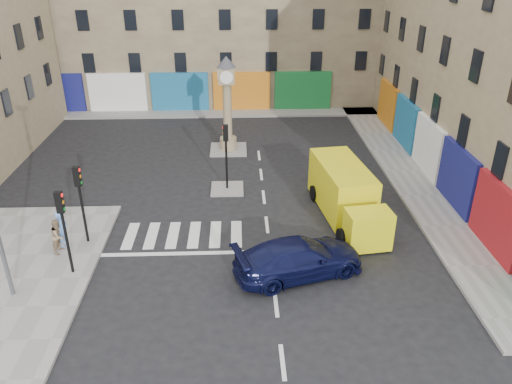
{
  "coord_description": "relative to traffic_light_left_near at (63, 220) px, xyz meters",
  "views": [
    {
      "loc": [
        -1.34,
        -17.17,
        12.32
      ],
      "look_at": [
        -0.55,
        3.62,
        2.0
      ],
      "focal_mm": 35.0,
      "sensor_mm": 36.0,
      "label": 1
    }
  ],
  "objects": [
    {
      "name": "pedestrian_tan",
      "position": [
        -0.96,
        1.59,
        -1.68
      ],
      "size": [
        0.71,
        0.85,
        1.58
      ],
      "primitive_type": "imported",
      "rotation": [
        0.0,
        0.0,
        1.41
      ],
      "color": "#927759",
      "rests_on": "sidewalk_left"
    },
    {
      "name": "traffic_light_left_near",
      "position": [
        0.0,
        0.0,
        0.0
      ],
      "size": [
        0.28,
        0.22,
        3.7
      ],
      "color": "black",
      "rests_on": "sidewalk_left"
    },
    {
      "name": "pedestrian_blue",
      "position": [
        -0.92,
        2.0,
        -1.6
      ],
      "size": [
        0.47,
        0.67,
        1.74
      ],
      "primitive_type": "imported",
      "rotation": [
        0.0,
        0.0,
        1.48
      ],
      "color": "#6191DF",
      "rests_on": "sidewalk_left"
    },
    {
      "name": "ground",
      "position": [
        8.3,
        -0.2,
        -2.62
      ],
      "size": [
        120.0,
        120.0,
        0.0
      ],
      "primitive_type": "plane",
      "color": "black",
      "rests_on": "ground"
    },
    {
      "name": "island_near",
      "position": [
        6.3,
        7.8,
        -2.56
      ],
      "size": [
        1.8,
        1.8,
        0.12
      ],
      "primitive_type": "cube",
      "color": "gray",
      "rests_on": "ground"
    },
    {
      "name": "yellow_van",
      "position": [
        12.26,
        4.58,
        -1.38
      ],
      "size": [
        3.03,
        7.08,
        2.5
      ],
      "rotation": [
        0.0,
        0.0,
        0.13
      ],
      "color": "yellow",
      "rests_on": "ground"
    },
    {
      "name": "navy_sedan",
      "position": [
        9.38,
        -0.31,
        -1.83
      ],
      "size": [
        5.85,
        3.74,
        1.58
      ],
      "primitive_type": "imported",
      "rotation": [
        0.0,
        0.0,
        1.87
      ],
      "color": "black",
      "rests_on": "ground"
    },
    {
      "name": "clock_pillar",
      "position": [
        6.3,
        13.8,
        0.93
      ],
      "size": [
        1.2,
        1.2,
        6.1
      ],
      "color": "tan",
      "rests_on": "island_far"
    },
    {
      "name": "sidewalk_right",
      "position": [
        17.0,
        9.8,
        -2.55
      ],
      "size": [
        2.6,
        30.0,
        0.15
      ],
      "primitive_type": "cube",
      "color": "gray",
      "rests_on": "ground"
    },
    {
      "name": "traffic_light_left_far",
      "position": [
        0.0,
        2.4,
        0.0
      ],
      "size": [
        0.28,
        0.22,
        3.7
      ],
      "color": "black",
      "rests_on": "sidewalk_left"
    },
    {
      "name": "traffic_light_island",
      "position": [
        6.3,
        7.8,
        -0.03
      ],
      "size": [
        0.28,
        0.22,
        3.7
      ],
      "color": "black",
      "rests_on": "island_near"
    },
    {
      "name": "island_far",
      "position": [
        6.3,
        13.8,
        -2.56
      ],
      "size": [
        2.4,
        2.4,
        0.12
      ],
      "primitive_type": "cube",
      "color": "gray",
      "rests_on": "ground"
    },
    {
      "name": "sidewalk_far",
      "position": [
        4.3,
        22.0,
        -2.55
      ],
      "size": [
        32.0,
        2.4,
        0.15
      ],
      "primitive_type": "cube",
      "color": "gray",
      "rests_on": "ground"
    }
  ]
}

